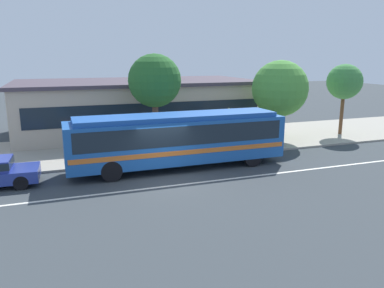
% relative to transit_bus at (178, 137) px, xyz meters
% --- Properties ---
extents(ground_plane, '(120.00, 120.00, 0.00)m').
position_rel_transit_bus_xyz_m(ground_plane, '(-1.15, -1.81, -1.66)').
color(ground_plane, '#353C40').
extents(sidewalk_slab, '(60.00, 8.00, 0.12)m').
position_rel_transit_bus_xyz_m(sidewalk_slab, '(-1.15, 5.35, -1.60)').
color(sidewalk_slab, '#9C9689').
rests_on(sidewalk_slab, ground_plane).
extents(lane_stripe_center, '(56.00, 0.16, 0.01)m').
position_rel_transit_bus_xyz_m(lane_stripe_center, '(-1.15, -2.61, -1.66)').
color(lane_stripe_center, silver).
rests_on(lane_stripe_center, ground_plane).
extents(transit_bus, '(11.31, 2.44, 2.86)m').
position_rel_transit_bus_xyz_m(transit_bus, '(0.00, 0.00, 0.00)').
color(transit_bus, '#1D54A3').
rests_on(transit_bus, ground_plane).
extents(pedestrian_waiting_near_sign, '(0.43, 0.43, 1.68)m').
position_rel_transit_bus_xyz_m(pedestrian_waiting_near_sign, '(-0.04, 2.91, -0.56)').
color(pedestrian_waiting_near_sign, '#2B323B').
rests_on(pedestrian_waiting_near_sign, sidewalk_slab).
extents(pedestrian_walking_along_curb, '(0.46, 0.46, 1.76)m').
position_rel_transit_bus_xyz_m(pedestrian_walking_along_curb, '(3.19, 2.70, -0.51)').
color(pedestrian_walking_along_curb, '#74594E').
rests_on(pedestrian_walking_along_curb, sidewalk_slab).
extents(bus_stop_sign, '(0.10, 0.44, 2.58)m').
position_rel_transit_bus_xyz_m(bus_stop_sign, '(3.95, 2.10, 0.11)').
color(bus_stop_sign, gray).
rests_on(bus_stop_sign, sidewalk_slab).
extents(street_tree_near_stop, '(3.23, 3.23, 5.81)m').
position_rel_transit_bus_xyz_m(street_tree_near_stop, '(-0.11, 4.24, 2.62)').
color(street_tree_near_stop, brown).
rests_on(street_tree_near_stop, sidewalk_slab).
extents(street_tree_mid_block, '(3.76, 3.76, 5.41)m').
position_rel_transit_bus_xyz_m(street_tree_mid_block, '(8.40, 3.73, 1.97)').
color(street_tree_mid_block, brown).
rests_on(street_tree_mid_block, sidewalk_slab).
extents(street_tree_far_end, '(2.53, 2.53, 5.11)m').
position_rel_transit_bus_xyz_m(street_tree_far_end, '(13.93, 3.95, 2.28)').
color(street_tree_far_end, brown).
rests_on(street_tree_far_end, sidewalk_slab).
extents(station_building, '(17.86, 9.19, 3.97)m').
position_rel_transit_bus_xyz_m(station_building, '(0.10, 10.65, 0.33)').
color(station_building, '#B6A793').
rests_on(station_building, ground_plane).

